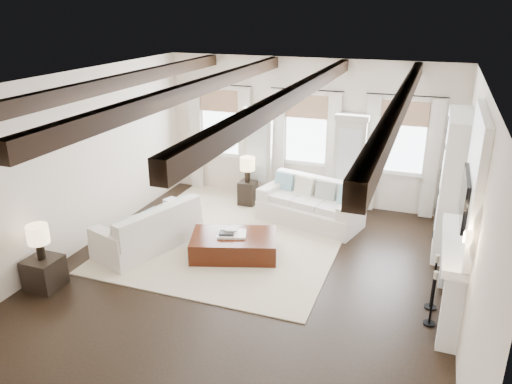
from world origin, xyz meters
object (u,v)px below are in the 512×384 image
(sofa_back, at_px, (311,206))
(side_table_front, at_px, (44,273))
(sofa_left, at_px, (150,231))
(ottoman, at_px, (234,246))
(side_table_back, at_px, (248,193))

(sofa_back, bearing_deg, side_table_front, -130.39)
(sofa_back, distance_m, sofa_left, 3.31)
(ottoman, bearing_deg, sofa_left, 171.11)
(sofa_back, bearing_deg, sofa_left, -138.69)
(sofa_left, relative_size, ottoman, 1.43)
(sofa_left, xyz_separation_m, ottoman, (1.55, 0.25, -0.15))
(sofa_left, height_order, side_table_back, sofa_left)
(sofa_back, height_order, side_table_front, sofa_back)
(sofa_back, distance_m, side_table_front, 5.18)
(sofa_left, bearing_deg, ottoman, 9.19)
(sofa_back, xyz_separation_m, sofa_left, (-2.48, -2.18, -0.01))
(sofa_left, height_order, ottoman, sofa_left)
(sofa_left, distance_m, side_table_back, 2.77)
(sofa_left, relative_size, side_table_front, 4.25)
(side_table_front, bearing_deg, sofa_left, 63.64)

